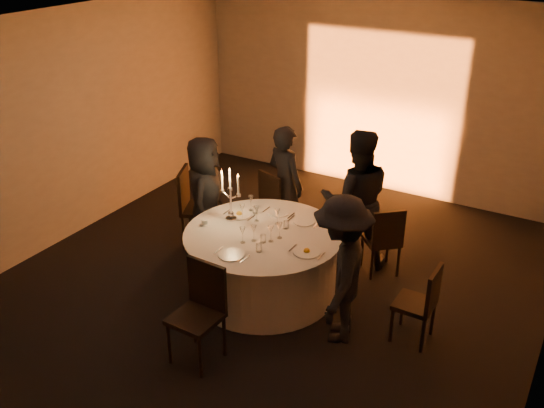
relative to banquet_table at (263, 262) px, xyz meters
The scene contains 34 objects.
floor 0.38m from the banquet_table, ahead, with size 7.00×7.00×0.00m, color black.
ceiling 2.62m from the banquet_table, ahead, with size 7.00×7.00×0.00m, color silver.
wall_back 3.67m from the banquet_table, 90.00° to the left, with size 7.00×7.00×0.00m, color #9F9993.
wall_left 3.20m from the banquet_table, behind, with size 7.00×7.00×0.00m, color #9F9993.
uplighter_fixture 3.22m from the banquet_table, 90.00° to the left, with size 0.25×0.12×0.10m, color black.
banquet_table is the anchor object (origin of this frame).
chair_left 1.50m from the banquet_table, 158.87° to the left, with size 0.61×0.61×1.06m.
chair_back_left 1.31m from the banquet_table, 113.37° to the left, with size 0.55×0.55×0.97m.
chair_back_right 1.50m from the banquet_table, 44.44° to the left, with size 0.56×0.56×0.91m.
chair_right 1.86m from the banquet_table, ahead, with size 0.39×0.39×0.88m.
chair_front 1.30m from the banquet_table, 87.38° to the right, with size 0.47×0.47×1.02m.
guest_left 1.29m from the banquet_table, 157.64° to the left, with size 0.76×0.50×1.56m, color black.
guest_back_left 1.38m from the banquet_table, 108.15° to the left, with size 0.58×0.38×1.60m, color black.
guest_back_right 1.38m from the banquet_table, 59.55° to the left, with size 0.86×0.67×1.78m, color black.
guest_right 1.22m from the banquet_table, 16.20° to the right, with size 1.03×0.59×1.60m, color black.
plate_left 0.67m from the banquet_table, 153.28° to the left, with size 0.35×0.30×0.08m.
plate_back_left 0.66m from the banquet_table, 100.60° to the left, with size 0.35×0.26×0.01m.
plate_back_right 0.67m from the banquet_table, 59.50° to the left, with size 0.36×0.25×0.01m.
plate_right 0.75m from the banquet_table, 12.42° to the right, with size 0.36×0.29×0.08m.
plate_front 0.71m from the banquet_table, 93.80° to the right, with size 0.36×0.28×0.01m.
coffee_cup 0.82m from the banquet_table, 166.33° to the right, with size 0.11×0.11×0.07m.
candelabra 0.80m from the banquet_table, 168.43° to the left, with size 0.28×0.13×0.66m.
wine_glass_a 0.61m from the banquet_table, 104.84° to the right, with size 0.07×0.07×0.19m.
wine_glass_b 0.68m from the banquet_table, 155.32° to the left, with size 0.07×0.07×0.19m.
wine_glass_c 0.61m from the banquet_table, 134.75° to the left, with size 0.07×0.07×0.19m.
wine_glass_d 0.59m from the banquet_table, 84.01° to the left, with size 0.07×0.07×0.19m.
wine_glass_e 0.56m from the banquet_table, 88.84° to the right, with size 0.07×0.07×0.19m.
wine_glass_f 0.80m from the banquet_table, 134.99° to the left, with size 0.07×0.07×0.19m.
wine_glass_g 0.57m from the banquet_table, ahead, with size 0.07×0.07×0.19m.
wine_glass_h 0.56m from the banquet_table, 35.15° to the right, with size 0.07×0.07×0.19m.
tumbler_a 0.48m from the banquet_table, 58.93° to the right, with size 0.07×0.07×0.09m, color silver.
tumbler_b 0.52m from the banquet_table, 54.18° to the left, with size 0.07×0.07×0.09m, color silver.
tumbler_c 0.66m from the banquet_table, 131.43° to the left, with size 0.07×0.07×0.09m, color silver.
tumbler_d 0.60m from the banquet_table, 65.22° to the right, with size 0.07×0.07×0.09m, color silver.
Camera 1 is at (3.09, -5.12, 4.03)m, focal length 40.00 mm.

